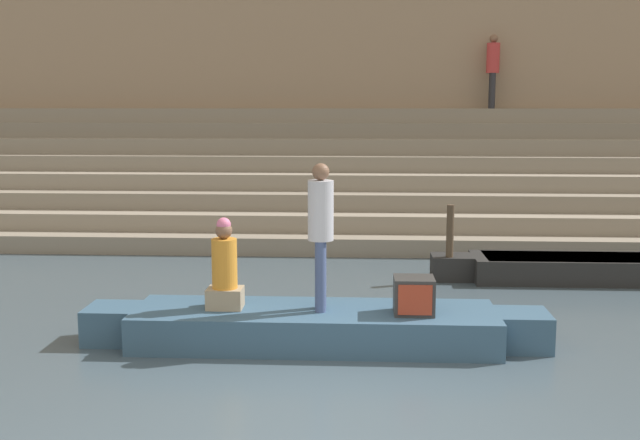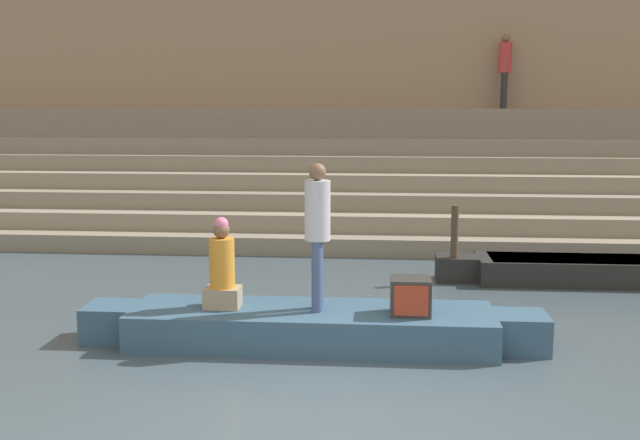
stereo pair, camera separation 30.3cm
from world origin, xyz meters
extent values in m
plane|color=#3D4C56|center=(0.00, 0.00, 0.00)|extent=(120.00, 120.00, 0.00)
cube|color=gray|center=(0.00, 9.92, 0.17)|extent=(36.00, 4.96, 0.35)
cube|color=gray|center=(0.00, 10.23, 0.52)|extent=(36.00, 4.34, 0.35)
cube|color=gray|center=(0.00, 10.54, 0.87)|extent=(36.00, 3.72, 0.35)
cube|color=gray|center=(0.00, 10.85, 1.21)|extent=(36.00, 3.10, 0.35)
cube|color=gray|center=(0.00, 11.16, 1.56)|extent=(36.00, 2.48, 0.35)
cube|color=gray|center=(0.00, 11.47, 1.90)|extent=(36.00, 1.86, 0.35)
cube|color=gray|center=(0.00, 11.79, 2.25)|extent=(36.00, 1.24, 0.35)
cube|color=gray|center=(0.00, 12.10, 2.60)|extent=(36.00, 0.62, 0.35)
cube|color=#937A60|center=(0.00, 13.01, 3.74)|extent=(34.20, 1.20, 7.49)
cube|color=brown|center=(0.00, 12.39, 0.30)|extent=(34.20, 0.12, 0.60)
cube|color=#33516B|center=(-0.38, 2.24, 0.22)|extent=(4.35, 1.17, 0.44)
cube|color=beige|center=(-0.38, 2.24, 0.41)|extent=(4.00, 1.07, 0.05)
cube|color=#33516B|center=(2.11, 2.24, 0.22)|extent=(0.61, 0.64, 0.44)
cube|color=#33516B|center=(-2.86, 2.24, 0.22)|extent=(0.61, 0.64, 0.44)
cylinder|color=olive|center=(-1.03, 2.92, 0.34)|extent=(2.31, 0.04, 0.04)
cylinder|color=#3D4C75|center=(-0.30, 2.30, 0.86)|extent=(0.13, 0.13, 0.85)
cylinder|color=#3D4C75|center=(-0.30, 2.13, 0.86)|extent=(0.13, 0.13, 0.85)
cylinder|color=#B2B2BC|center=(-0.30, 2.21, 1.64)|extent=(0.30, 0.30, 0.71)
sphere|color=brown|center=(-0.30, 2.21, 2.10)|extent=(0.20, 0.20, 0.20)
cube|color=gray|center=(-1.46, 2.24, 0.56)|extent=(0.43, 0.33, 0.25)
cylinder|color=orange|center=(-1.46, 2.24, 0.99)|extent=(0.30, 0.30, 0.60)
sphere|color=brown|center=(-1.46, 2.24, 1.39)|extent=(0.20, 0.20, 0.20)
sphere|color=pink|center=(-1.46, 2.24, 1.46)|extent=(0.17, 0.17, 0.17)
cube|color=#2D2D2D|center=(0.80, 2.12, 0.65)|extent=(0.47, 0.42, 0.43)
cube|color=#99331E|center=(0.80, 1.91, 0.65)|extent=(0.39, 0.02, 0.35)
cube|color=black|center=(4.43, 5.76, 0.20)|extent=(4.81, 1.01, 0.40)
cube|color=beige|center=(4.43, 5.76, 0.38)|extent=(4.43, 0.91, 0.05)
cube|color=black|center=(1.69, 5.76, 0.20)|extent=(0.67, 0.55, 0.40)
cylinder|color=#473828|center=(1.63, 5.61, 0.63)|extent=(0.12, 0.12, 1.27)
cylinder|color=#28282D|center=(3.33, 12.18, 3.19)|extent=(0.13, 0.13, 0.85)
cylinder|color=#28282D|center=(3.33, 12.01, 3.19)|extent=(0.13, 0.13, 0.85)
cylinder|color=#B23333|center=(3.33, 12.10, 3.97)|extent=(0.31, 0.31, 0.71)
sphere|color=brown|center=(3.33, 12.10, 4.43)|extent=(0.20, 0.20, 0.20)
camera|label=1|loc=(0.16, -6.46, 2.87)|focal=42.00mm
camera|label=2|loc=(0.46, -6.44, 2.87)|focal=42.00mm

